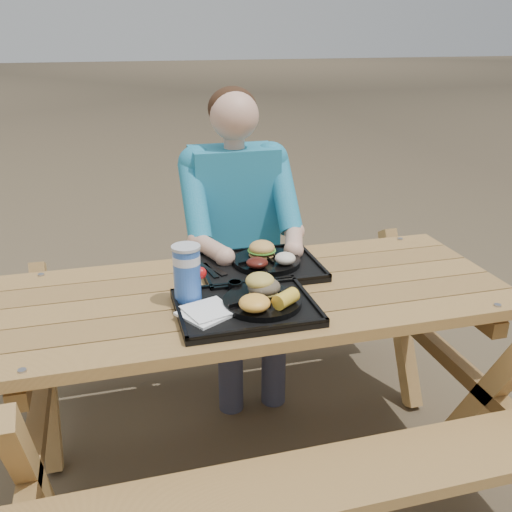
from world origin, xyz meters
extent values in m
plane|color=#999999|center=(0.00, 0.00, 0.00)|extent=(60.00, 60.00, 0.00)
cube|color=black|center=(-0.08, -0.15, 0.76)|extent=(0.45, 0.35, 0.02)
cube|color=black|center=(0.06, 0.17, 0.76)|extent=(0.45, 0.35, 0.02)
cylinder|color=black|center=(-0.02, -0.16, 0.78)|extent=(0.26, 0.26, 0.02)
cylinder|color=black|center=(0.09, 0.18, 0.78)|extent=(0.26, 0.26, 0.02)
cube|color=white|center=(-0.21, -0.18, 0.78)|extent=(0.20, 0.20, 0.02)
cylinder|color=#1749AD|center=(-0.25, -0.05, 0.86)|extent=(0.09, 0.09, 0.18)
cylinder|color=black|center=(-0.08, -0.02, 0.78)|extent=(0.05, 0.05, 0.03)
cylinder|color=gold|center=(-0.01, -0.04, 0.78)|extent=(0.05, 0.05, 0.03)
ellipsoid|color=#FFBA43|center=(-0.07, -0.23, 0.82)|extent=(0.10, 0.10, 0.05)
cube|color=black|center=(-0.11, 0.17, 0.77)|extent=(0.07, 0.15, 0.01)
ellipsoid|color=#4C150F|center=(0.03, 0.11, 0.81)|extent=(0.08, 0.08, 0.04)
ellipsoid|color=white|center=(0.14, 0.11, 0.81)|extent=(0.08, 0.08, 0.04)
camera|label=1|loc=(-0.48, -1.77, 1.62)|focal=40.00mm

